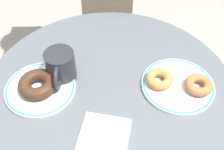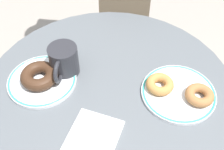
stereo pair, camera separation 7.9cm
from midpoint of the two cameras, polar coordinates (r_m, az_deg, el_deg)
cafe_table at (r=0.98m, az=1.84°, el=-9.98°), size 0.76×0.76×0.72m
plate_left at (r=0.85m, az=-11.58°, el=-1.23°), size 0.21×0.21×0.01m
plate_right at (r=0.84m, az=16.15°, el=-3.68°), size 0.22×0.22×0.01m
donut_chocolate at (r=0.83m, az=-12.12°, el=-0.32°), size 0.15×0.15×0.04m
donut_cinnamon at (r=0.82m, az=20.19°, el=-4.06°), size 0.11×0.11×0.03m
donut_old_fashioned at (r=0.82m, az=12.55°, el=-2.02°), size 0.11×0.11×0.03m
paper_napkin at (r=0.73m, az=-0.65°, el=-12.70°), size 0.13×0.14×0.01m
coffee_mug at (r=0.84m, az=-7.26°, el=2.72°), size 0.09×0.13×0.10m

